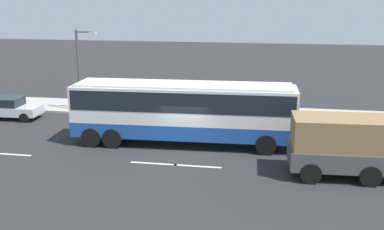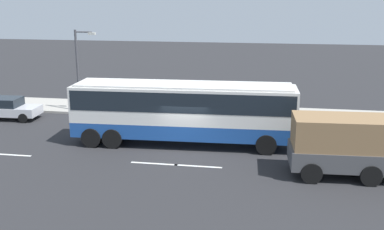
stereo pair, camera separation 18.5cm
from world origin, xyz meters
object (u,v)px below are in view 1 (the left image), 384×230
(coach_bus, at_px, (183,107))
(street_lamp, at_px, (80,64))
(cargo_truck, at_px, (369,145))
(car_silver_hatch, at_px, (8,107))
(pedestrian_near_curb, at_px, (128,98))
(pedestrian_at_crossing, at_px, (253,101))

(coach_bus, xyz_separation_m, street_lamp, (-8.52, 5.80, 1.34))
(cargo_truck, distance_m, street_lamp, 20.12)
(car_silver_hatch, height_order, pedestrian_near_curb, pedestrian_near_curb)
(pedestrian_near_curb, distance_m, pedestrian_at_crossing, 8.94)
(cargo_truck, xyz_separation_m, street_lamp, (-17.83, 9.13, 1.95))
(coach_bus, relative_size, street_lamp, 2.16)
(pedestrian_at_crossing, bearing_deg, car_silver_hatch, -175.83)
(pedestrian_near_curb, xyz_separation_m, pedestrian_at_crossing, (8.89, 0.94, -0.08))
(pedestrian_at_crossing, bearing_deg, cargo_truck, -71.24)
(pedestrian_at_crossing, bearing_deg, pedestrian_near_curb, 176.59)
(car_silver_hatch, bearing_deg, pedestrian_near_curb, 19.26)
(coach_bus, distance_m, pedestrian_near_curb, 8.40)
(cargo_truck, height_order, car_silver_hatch, cargo_truck)
(street_lamp, bearing_deg, car_silver_hatch, -151.12)
(cargo_truck, distance_m, car_silver_hatch, 23.24)
(street_lamp, bearing_deg, coach_bus, -34.24)
(pedestrian_near_curb, bearing_deg, pedestrian_at_crossing, -35.25)
(coach_bus, xyz_separation_m, pedestrian_at_crossing, (3.58, 7.36, -1.15))
(coach_bus, bearing_deg, car_silver_hatch, 163.17)
(pedestrian_at_crossing, xyz_separation_m, street_lamp, (-12.10, -1.56, 2.49))
(pedestrian_near_curb, height_order, street_lamp, street_lamp)
(car_silver_hatch, relative_size, street_lamp, 0.75)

